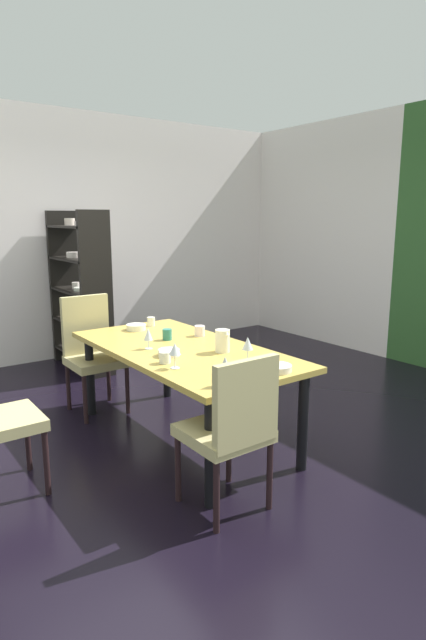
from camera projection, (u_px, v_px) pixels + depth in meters
ground_plane at (182, 423)px, 4.13m from camera, size 5.21×6.27×0.02m
back_panel_interior at (318, 234)px, 6.72m from camera, size 2.44×0.10×2.88m
left_interior_panel at (63, 237)px, 5.86m from camera, size 0.10×6.27×2.88m
dining_table at (183, 357)px, 3.70m from camera, size 1.94×0.95×0.72m
chair_left_near at (92, 349)px, 4.31m from camera, size 0.45×0.44×1.00m
chair_right_near at (232, 425)px, 2.77m from camera, size 0.44×0.44×0.93m
display_shelf at (80, 291)px, 5.47m from camera, size 0.97×0.34×1.74m
wine_glass_north at (248, 344)px, 3.28m from camera, size 0.07×0.07×0.17m
wine_glass_front at (175, 350)px, 3.15m from camera, size 0.08×0.08×0.16m
wine_glass_corner at (225, 365)px, 2.82m from camera, size 0.07×0.07×0.17m
wine_glass_east at (148, 335)px, 3.62m from camera, size 0.06×0.06×0.16m
serving_bowl_south at (277, 368)px, 3.11m from camera, size 0.19×0.19×0.04m
serving_bowl_west at (169, 352)px, 3.45m from camera, size 0.15×0.15×0.05m
serving_bowl_center at (136, 327)px, 4.25m from camera, size 0.17×0.17×0.05m
cup_near_shelf at (167, 334)px, 3.90m from camera, size 0.07×0.07×0.09m
cup_left at (151, 322)px, 4.40m from camera, size 0.07×0.07×0.08m
cup_rear at (200, 331)px, 4.03m from camera, size 0.08×0.08×0.08m
cup_right at (165, 357)px, 3.28m from camera, size 0.08×0.08×0.08m
pitcher_near_window at (222, 341)px, 3.54m from camera, size 0.12×0.10×0.16m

